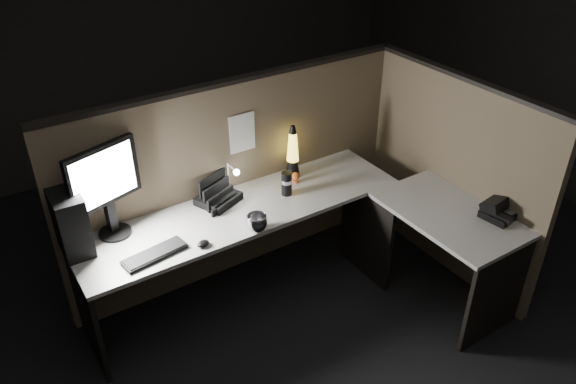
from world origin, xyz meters
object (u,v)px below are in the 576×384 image
pc_tower (69,219)px  lava_lamp (293,155)px  keyboard (155,254)px  monitor (105,183)px  desk_phone (499,210)px

pc_tower → lava_lamp: 1.61m
pc_tower → lava_lamp: lava_lamp is taller
pc_tower → keyboard: size_ratio=1.00×
monitor → lava_lamp: 1.37m
monitor → lava_lamp: (1.36, -0.01, -0.20)m
lava_lamp → desk_phone: bearing=-54.8°
lava_lamp → pc_tower: bearing=179.5°
lava_lamp → monitor: bearing=179.4°
pc_tower → monitor: (0.25, -0.00, 0.17)m
keyboard → desk_phone: desk_phone is taller
keyboard → lava_lamp: (1.23, 0.35, 0.16)m
lava_lamp → desk_phone: lava_lamp is taller
monitor → desk_phone: bearing=-46.9°
pc_tower → keyboard: bearing=-43.2°
monitor → keyboard: 0.53m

